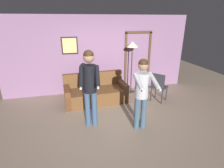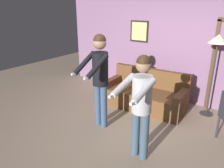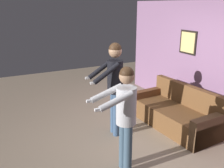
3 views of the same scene
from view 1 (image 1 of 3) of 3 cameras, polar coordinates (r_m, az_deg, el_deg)
The scene contains 7 objects.
ground_plane at distance 4.66m, azimuth 0.24°, elevation -11.37°, with size 12.00×12.00×0.00m, color gray.
back_wall_assembly at distance 6.07m, azimuth -4.30°, elevation 9.39°, with size 6.40×0.10×2.60m.
couch at distance 5.52m, azimuth -5.37°, elevation -2.92°, with size 1.95×0.96×0.87m.
torchiere_lamp at distance 5.90m, azimuth 6.64°, elevation 11.31°, with size 0.40×0.40×1.78m.
person_standing_left at distance 3.94m, azimuth -7.28°, elevation 0.75°, with size 0.49×0.71×1.84m.
person_standing_right at distance 3.89m, azimuth 9.76°, elevation -1.52°, with size 0.46×0.71×1.68m.
dining_chair_distant at distance 5.56m, azimuth 14.98°, elevation -0.58°, with size 0.59×0.59×0.93m.
Camera 1 is at (-0.95, -3.85, 2.44)m, focal length 28.00 mm.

